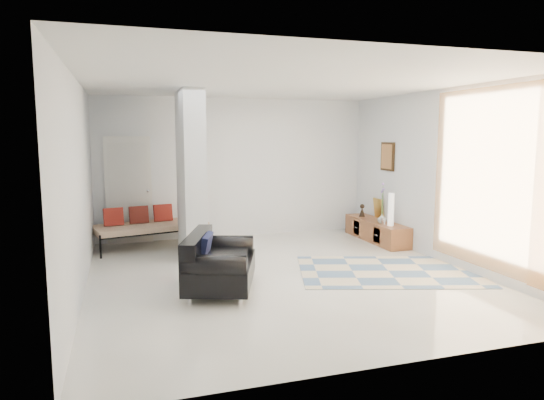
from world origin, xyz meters
name	(u,v)px	position (x,y,z in m)	size (l,w,h in m)	color
floor	(282,275)	(0.00, 0.00, 0.00)	(6.00, 6.00, 0.00)	beige
ceiling	(283,82)	(0.00, 0.00, 2.80)	(6.00, 6.00, 0.00)	white
wall_back	(236,168)	(0.00, 3.00, 1.40)	(6.00, 6.00, 0.00)	silver
wall_front	(394,212)	(0.00, -3.00, 1.40)	(6.00, 6.00, 0.00)	silver
wall_left	(79,187)	(-2.75, 0.00, 1.40)	(6.00, 6.00, 0.00)	silver
wall_right	(444,176)	(2.75, 0.00, 1.40)	(6.00, 6.00, 0.00)	silver
partition_column	(191,174)	(-1.10, 1.60, 1.40)	(0.35, 1.20, 2.80)	silver
hallway_door	(129,190)	(-2.10, 2.96, 1.02)	(0.85, 0.06, 2.04)	silver
curtain	(492,179)	(2.67, -1.15, 1.45)	(2.55, 2.55, 0.00)	orange
wall_art	(388,157)	(2.72, 1.70, 1.65)	(0.04, 0.45, 0.55)	#34200E
media_console	(376,230)	(2.52, 1.70, 0.20)	(0.45, 1.84, 0.80)	brown
loveseat	(217,263)	(-1.05, -0.38, 0.36)	(1.23, 1.60, 0.76)	silver
daybed	(149,225)	(-1.77, 2.47, 0.41)	(2.13, 1.27, 0.77)	black
area_rug	(388,271)	(1.60, -0.30, 0.01)	(2.66, 1.77, 0.01)	beige
cylinder_lamp	(391,209)	(2.50, 1.16, 0.70)	(0.11, 0.11, 0.60)	white
bronze_figurine	(362,210)	(2.47, 2.21, 0.53)	(0.13, 0.13, 0.26)	black
vase	(382,219)	(2.47, 1.41, 0.49)	(0.17, 0.17, 0.18)	silver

